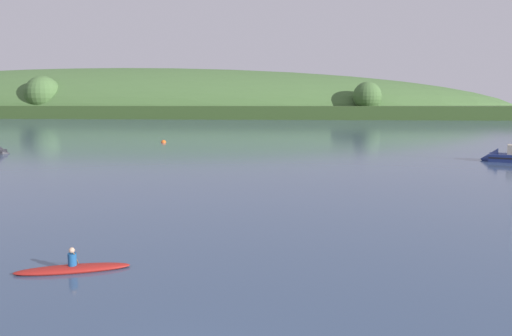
# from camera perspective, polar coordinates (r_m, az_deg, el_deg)

# --- Properties ---
(far_shoreline_hill) EXTENTS (453.56, 127.14, 42.21)m
(far_shoreline_hill) POSITION_cam_1_polar(r_m,az_deg,el_deg) (232.57, -15.44, 5.91)
(far_shoreline_hill) COLOR #314A21
(far_shoreline_hill) RESTS_ON ground
(canoe_with_paddler) EXTENTS (4.28, 1.88, 1.02)m
(canoe_with_paddler) POSITION_cam_1_polar(r_m,az_deg,el_deg) (20.27, -20.37, -10.80)
(canoe_with_paddler) COLOR maroon
(canoe_with_paddler) RESTS_ON ground
(mooring_buoy_foreground) EXTENTS (0.78, 0.78, 0.86)m
(mooring_buoy_foreground) POSITION_cam_1_polar(r_m,az_deg,el_deg) (78.55, -10.60, 2.92)
(mooring_buoy_foreground) COLOR #EA5B19
(mooring_buoy_foreground) RESTS_ON ground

